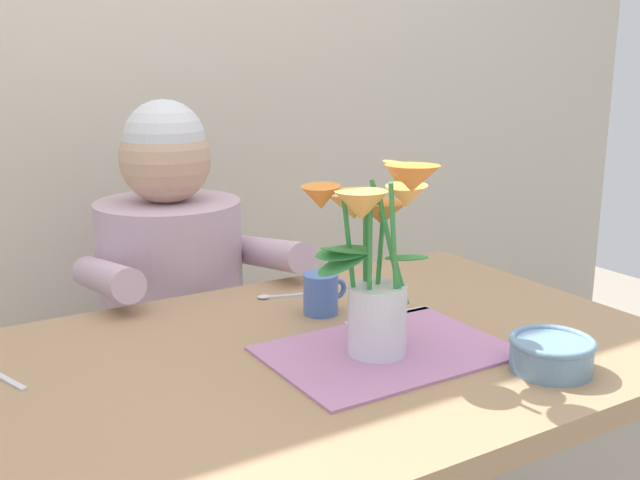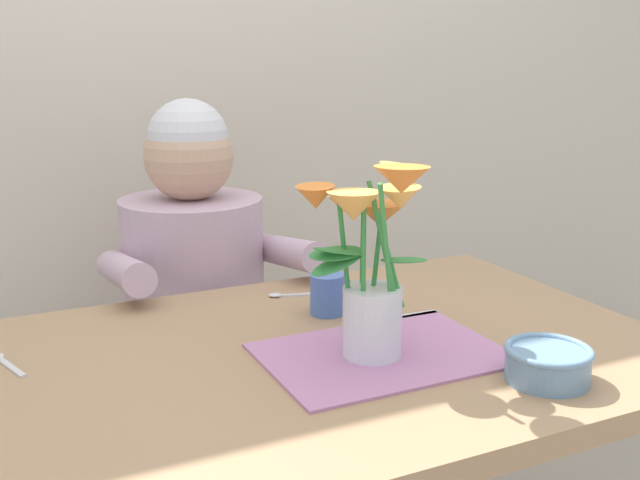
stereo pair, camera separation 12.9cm
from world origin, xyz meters
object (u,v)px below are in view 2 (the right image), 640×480
at_px(dinner_knife, 394,319).
at_px(tea_cup, 328,294).
at_px(flower_vase, 371,250).
at_px(seated_person, 197,332).
at_px(ceramic_bowl, 548,362).

xyz_separation_m(dinner_knife, tea_cup, (-0.10, 0.09, 0.04)).
bearing_deg(flower_vase, tea_cup, 81.63).
height_order(seated_person, ceramic_bowl, seated_person).
bearing_deg(tea_cup, flower_vase, -98.37).
height_order(flower_vase, dinner_knife, flower_vase).
distance_m(seated_person, tea_cup, 0.53).
bearing_deg(flower_vase, dinner_knife, 45.98).
relative_size(flower_vase, dinner_knife, 1.76).
distance_m(dinner_knife, tea_cup, 0.14).
bearing_deg(tea_cup, dinner_knife, -41.74).
distance_m(seated_person, dinner_knife, 0.62).
distance_m(flower_vase, tea_cup, 0.27).
relative_size(seated_person, flower_vase, 3.39).
bearing_deg(tea_cup, seated_person, 106.64).
distance_m(ceramic_bowl, tea_cup, 0.46).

